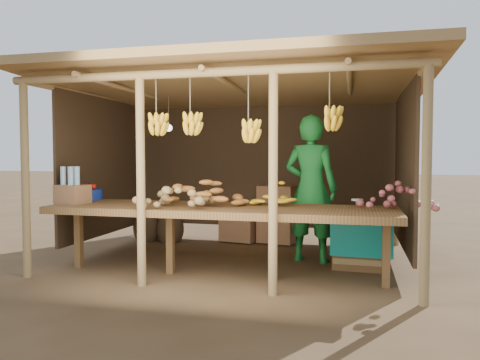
# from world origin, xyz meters

# --- Properties ---
(ground) EXTENTS (60.00, 60.00, 0.00)m
(ground) POSITION_xyz_m (0.00, 0.00, 0.00)
(ground) COLOR brown
(ground) RESTS_ON ground
(stall_structure) EXTENTS (4.70, 3.50, 2.43)m
(stall_structure) POSITION_xyz_m (0.04, 0.01, 1.92)
(stall_structure) COLOR #9B7E50
(stall_structure) RESTS_ON ground
(counter) EXTENTS (3.90, 1.05, 0.80)m
(counter) POSITION_xyz_m (0.00, -0.95, 0.74)
(counter) COLOR brown
(counter) RESTS_ON ground
(potato_heap) EXTENTS (0.95, 0.67, 0.36)m
(potato_heap) POSITION_xyz_m (-0.41, -1.23, 0.98)
(potato_heap) COLOR olive
(potato_heap) RESTS_ON counter
(sweet_potato_heap) EXTENTS (1.06, 0.76, 0.36)m
(sweet_potato_heap) POSITION_xyz_m (-0.24, -0.96, 0.98)
(sweet_potato_heap) COLOR #B16E2D
(sweet_potato_heap) RESTS_ON counter
(onion_heap) EXTENTS (0.85, 0.55, 0.36)m
(onion_heap) POSITION_xyz_m (1.90, -0.91, 0.98)
(onion_heap) COLOR #AD5457
(onion_heap) RESTS_ON counter
(banana_pile) EXTENTS (0.54, 0.32, 0.34)m
(banana_pile) POSITION_xyz_m (0.59, -0.69, 0.97)
(banana_pile) COLOR yellow
(banana_pile) RESTS_ON counter
(tomato_basin) EXTENTS (0.39, 0.39, 0.21)m
(tomato_basin) POSITION_xyz_m (-1.90, -0.59, 0.88)
(tomato_basin) COLOR navy
(tomato_basin) RESTS_ON counter
(bottle_box) EXTENTS (0.40, 0.35, 0.44)m
(bottle_box) POSITION_xyz_m (-1.81, -1.05, 0.97)
(bottle_box) COLOR #8C5F3F
(bottle_box) RESTS_ON counter
(vendor) EXTENTS (0.76, 0.58, 1.89)m
(vendor) POSITION_xyz_m (0.92, 0.06, 0.94)
(vendor) COLOR #1A752D
(vendor) RESTS_ON ground
(tarp_crate) EXTENTS (0.75, 0.65, 0.86)m
(tarp_crate) POSITION_xyz_m (1.55, -0.10, 0.35)
(tarp_crate) COLOR brown
(tarp_crate) RESTS_ON ground
(carton_stack) EXTENTS (1.26, 0.57, 0.88)m
(carton_stack) POSITION_xyz_m (0.12, 1.20, 0.39)
(carton_stack) COLOR #8C5F3F
(carton_stack) RESTS_ON ground
(burlap_sacks) EXTENTS (0.84, 0.44, 0.59)m
(burlap_sacks) POSITION_xyz_m (-1.57, 0.91, 0.26)
(burlap_sacks) COLOR #41301E
(burlap_sacks) RESTS_ON ground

